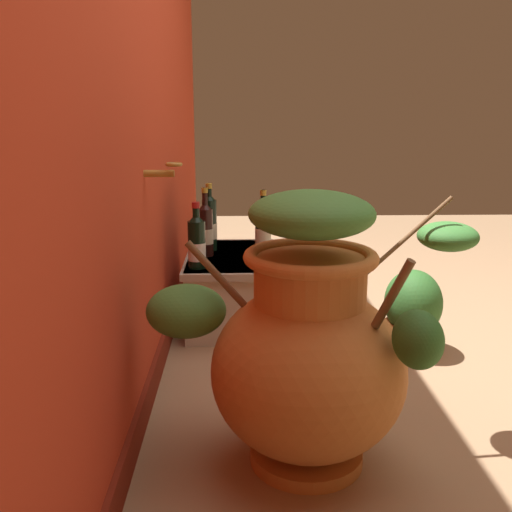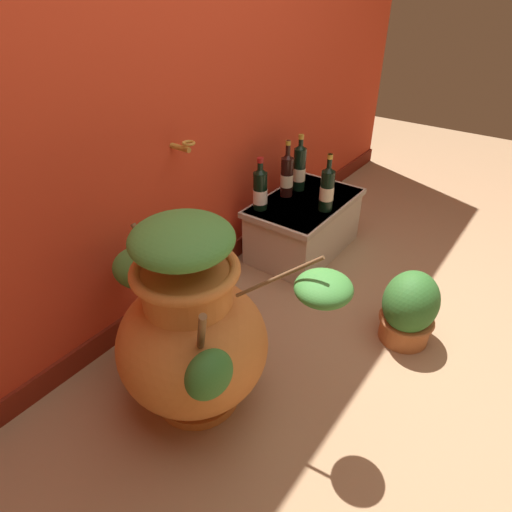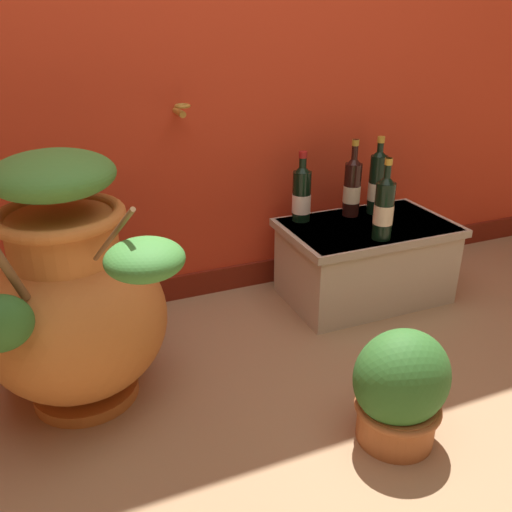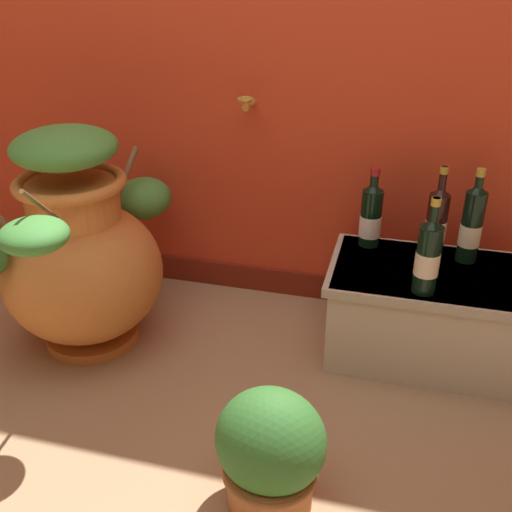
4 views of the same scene
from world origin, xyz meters
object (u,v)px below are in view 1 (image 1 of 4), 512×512
object	(u,v)px
wine_bottle_left	(210,222)
wine_bottle_middle	(197,241)
potted_shrub	(413,312)
wine_bottle_back	(263,230)
terracotta_urn	(307,348)
wine_bottle_right	(205,229)

from	to	relation	value
wine_bottle_left	wine_bottle_middle	bearing A→B (deg)	173.31
wine_bottle_middle	potted_shrub	size ratio (longest dim) A/B	0.82
potted_shrub	wine_bottle_back	bearing A→B (deg)	61.29
wine_bottle_left	potted_shrub	bearing A→B (deg)	-118.69
wine_bottle_middle	wine_bottle_back	world-z (taller)	wine_bottle_back
wine_bottle_back	wine_bottle_left	bearing A→B (deg)	61.36
potted_shrub	wine_bottle_middle	bearing A→B (deg)	81.02
terracotta_urn	potted_shrub	bearing A→B (deg)	-34.18
terracotta_urn	wine_bottle_left	xyz separation A→B (m)	(1.25, 0.33, 0.12)
wine_bottle_left	wine_bottle_back	distance (m)	0.28
wine_bottle_middle	wine_bottle_right	bearing A→B (deg)	-6.60
terracotta_urn	wine_bottle_back	bearing A→B (deg)	3.91
wine_bottle_middle	wine_bottle_back	distance (m)	0.35
potted_shrub	wine_bottle_left	bearing A→B (deg)	61.31
terracotta_urn	wine_bottle_middle	bearing A→B (deg)	21.53
wine_bottle_left	wine_bottle_middle	size ratio (longest dim) A/B	1.14
potted_shrub	wine_bottle_right	bearing A→B (deg)	67.58
wine_bottle_right	wine_bottle_back	distance (m)	0.26
wine_bottle_right	wine_bottle_left	bearing A→B (deg)	-6.88
wine_bottle_middle	wine_bottle_right	distance (m)	0.22
terracotta_urn	wine_bottle_right	distance (m)	1.19
wine_bottle_middle	potted_shrub	bearing A→B (deg)	-98.98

